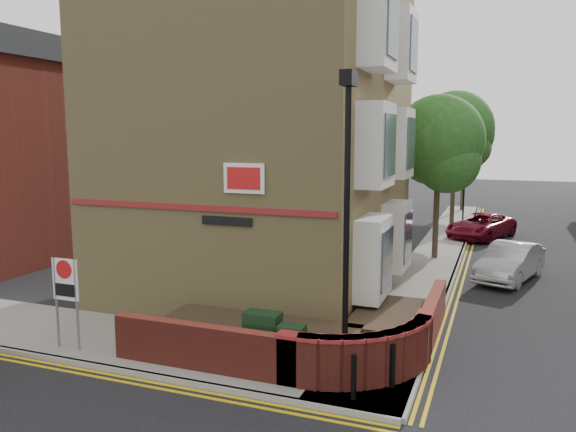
# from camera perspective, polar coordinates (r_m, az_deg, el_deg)

# --- Properties ---
(ground) EXTENTS (120.00, 120.00, 0.00)m
(ground) POSITION_cam_1_polar(r_m,az_deg,el_deg) (11.79, -3.81, -17.86)
(ground) COLOR black
(ground) RESTS_ON ground
(pavement_corner) EXTENTS (13.00, 3.00, 0.12)m
(pavement_corner) POSITION_cam_1_polar(r_m,az_deg,el_deg) (14.60, -14.14, -12.57)
(pavement_corner) COLOR gray
(pavement_corner) RESTS_ON ground
(pavement_main) EXTENTS (2.00, 32.00, 0.12)m
(pavement_main) POSITION_cam_1_polar(r_m,az_deg,el_deg) (26.23, 15.14, -3.31)
(pavement_main) COLOR gray
(pavement_main) RESTS_ON ground
(kerb_side) EXTENTS (13.00, 0.15, 0.12)m
(kerb_side) POSITION_cam_1_polar(r_m,az_deg,el_deg) (13.49, -17.91, -14.50)
(kerb_side) COLOR gray
(kerb_side) RESTS_ON ground
(kerb_main_near) EXTENTS (0.15, 32.00, 0.12)m
(kerb_main_near) POSITION_cam_1_polar(r_m,az_deg,el_deg) (26.15, 17.32, -3.43)
(kerb_main_near) COLOR gray
(kerb_main_near) RESTS_ON ground
(yellow_lines_side) EXTENTS (13.00, 0.28, 0.01)m
(yellow_lines_side) POSITION_cam_1_polar(r_m,az_deg,el_deg) (13.33, -18.59, -15.06)
(yellow_lines_side) COLOR gold
(yellow_lines_side) RESTS_ON ground
(yellow_lines_main) EXTENTS (0.28, 32.00, 0.01)m
(yellow_lines_main) POSITION_cam_1_polar(r_m,az_deg,el_deg) (26.15, 17.86, -3.58)
(yellow_lines_main) COLOR gold
(yellow_lines_main) RESTS_ON ground
(corner_building) EXTENTS (8.95, 10.40, 13.60)m
(corner_building) POSITION_cam_1_polar(r_m,az_deg,el_deg) (19.09, -1.67, 11.37)
(corner_building) COLOR #A38E56
(corner_building) RESTS_ON ground
(garden_wall) EXTENTS (6.80, 6.00, 1.20)m
(garden_wall) POSITION_cam_1_polar(r_m,az_deg,el_deg) (13.90, 0.62, -13.65)
(garden_wall) COLOR maroon
(garden_wall) RESTS_ON ground
(lamppost) EXTENTS (0.25, 0.50, 6.30)m
(lamppost) POSITION_cam_1_polar(r_m,az_deg,el_deg) (11.33, 5.96, -1.16)
(lamppost) COLOR black
(lamppost) RESTS_ON pavement_corner
(utility_cabinet_large) EXTENTS (0.80, 0.45, 1.20)m
(utility_cabinet_large) POSITION_cam_1_polar(r_m,az_deg,el_deg) (12.71, -2.60, -12.33)
(utility_cabinet_large) COLOR black
(utility_cabinet_large) RESTS_ON pavement_corner
(utility_cabinet_small) EXTENTS (0.55, 0.40, 1.10)m
(utility_cabinet_small) POSITION_cam_1_polar(r_m,az_deg,el_deg) (12.19, 0.38, -13.50)
(utility_cabinet_small) COLOR black
(utility_cabinet_small) RESTS_ON pavement_corner
(bollard_near) EXTENTS (0.11, 0.11, 0.90)m
(bollard_near) POSITION_cam_1_polar(r_m,az_deg,el_deg) (11.29, 6.69, -15.95)
(bollard_near) COLOR black
(bollard_near) RESTS_ON pavement_corner
(bollard_far) EXTENTS (0.11, 0.11, 0.90)m
(bollard_far) POSITION_cam_1_polar(r_m,az_deg,el_deg) (11.89, 10.57, -14.73)
(bollard_far) COLOR black
(bollard_far) RESTS_ON pavement_corner
(zone_sign) EXTENTS (0.72, 0.07, 2.20)m
(zone_sign) POSITION_cam_1_polar(r_m,az_deg,el_deg) (14.29, -21.66, -6.70)
(zone_sign) COLOR slate
(zone_sign) RESTS_ON pavement_corner
(side_building) EXTENTS (6.40, 10.40, 9.00)m
(side_building) POSITION_cam_1_polar(r_m,az_deg,el_deg) (26.25, -27.11, 5.96)
(side_building) COLOR maroon
(side_building) RESTS_ON ground
(tree_near) EXTENTS (3.64, 3.65, 6.70)m
(tree_near) POSITION_cam_1_polar(r_m,az_deg,el_deg) (23.78, 15.07, 6.81)
(tree_near) COLOR #382B1E
(tree_near) RESTS_ON pavement_main
(tree_mid) EXTENTS (4.03, 4.03, 7.42)m
(tree_mid) POSITION_cam_1_polar(r_m,az_deg,el_deg) (31.74, 16.63, 7.93)
(tree_mid) COLOR #382B1E
(tree_mid) RESTS_ON pavement_main
(tree_far) EXTENTS (3.81, 3.81, 7.00)m
(tree_far) POSITION_cam_1_polar(r_m,az_deg,el_deg) (39.72, 17.52, 7.48)
(tree_far) COLOR #382B1E
(tree_far) RESTS_ON pavement_main
(traffic_light_assembly) EXTENTS (0.20, 0.16, 4.20)m
(traffic_light_assembly) POSITION_cam_1_polar(r_m,az_deg,el_deg) (34.75, 17.50, 3.91)
(traffic_light_assembly) COLOR black
(traffic_light_assembly) RESTS_ON pavement_main
(silver_car_near) EXTENTS (2.54, 4.24, 1.32)m
(silver_car_near) POSITION_cam_1_polar(r_m,az_deg,el_deg) (21.72, 21.64, -4.37)
(silver_car_near) COLOR #B7BAC0
(silver_car_near) RESTS_ON ground
(red_car_main) EXTENTS (3.69, 4.99, 1.26)m
(red_car_main) POSITION_cam_1_polar(r_m,az_deg,el_deg) (29.95, 19.01, -0.95)
(red_car_main) COLOR maroon
(red_car_main) RESTS_ON ground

